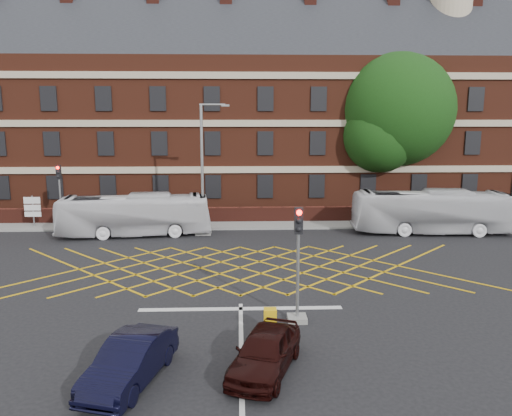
{
  "coord_description": "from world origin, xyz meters",
  "views": [
    {
      "loc": [
        -0.05,
        -22.1,
        7.42
      ],
      "look_at": [
        0.78,
        1.5,
        3.13
      ],
      "focal_mm": 35.0,
      "sensor_mm": 36.0,
      "label": 1
    }
  ],
  "objects_px": {
    "street_lamp": "(204,191)",
    "direction_signs": "(33,208)",
    "deciduous_tree": "(396,118)",
    "traffic_light_near": "(298,275)",
    "bus_right": "(432,212)",
    "car_maroon": "(265,351)",
    "traffic_light_far": "(61,202)",
    "car_navy": "(130,361)",
    "bus_left": "(135,215)",
    "utility_cabinet": "(270,322)"
  },
  "relations": [
    {
      "from": "street_lamp",
      "to": "direction_signs",
      "type": "height_order",
      "value": "street_lamp"
    },
    {
      "from": "deciduous_tree",
      "to": "traffic_light_near",
      "type": "xyz_separation_m",
      "value": [
        -10.12,
        -21.44,
        -5.64
      ]
    },
    {
      "from": "traffic_light_near",
      "to": "direction_signs",
      "type": "bearing_deg",
      "value": 134.37
    },
    {
      "from": "bus_right",
      "to": "deciduous_tree",
      "type": "distance_m",
      "value": 9.61
    },
    {
      "from": "car_maroon",
      "to": "deciduous_tree",
      "type": "xyz_separation_m",
      "value": [
        11.5,
        25.08,
        6.77
      ]
    },
    {
      "from": "car_maroon",
      "to": "traffic_light_far",
      "type": "xyz_separation_m",
      "value": [
        -12.85,
        20.13,
        1.12
      ]
    },
    {
      "from": "car_navy",
      "to": "street_lamp",
      "type": "xyz_separation_m",
      "value": [
        0.87,
        18.31,
        2.15
      ]
    },
    {
      "from": "deciduous_tree",
      "to": "direction_signs",
      "type": "xyz_separation_m",
      "value": [
        -26.26,
        -4.93,
        -6.03
      ]
    },
    {
      "from": "deciduous_tree",
      "to": "traffic_light_near",
      "type": "height_order",
      "value": "deciduous_tree"
    },
    {
      "from": "bus_left",
      "to": "traffic_light_far",
      "type": "height_order",
      "value": "traffic_light_far"
    },
    {
      "from": "bus_right",
      "to": "traffic_light_near",
      "type": "height_order",
      "value": "traffic_light_near"
    },
    {
      "from": "deciduous_tree",
      "to": "direction_signs",
      "type": "height_order",
      "value": "deciduous_tree"
    },
    {
      "from": "deciduous_tree",
      "to": "traffic_light_far",
      "type": "relative_size",
      "value": 2.89
    },
    {
      "from": "bus_left",
      "to": "traffic_light_far",
      "type": "distance_m",
      "value": 6.04
    },
    {
      "from": "bus_left",
      "to": "car_navy",
      "type": "distance_m",
      "value": 18.45
    },
    {
      "from": "traffic_light_near",
      "to": "utility_cabinet",
      "type": "distance_m",
      "value": 2.01
    },
    {
      "from": "car_navy",
      "to": "street_lamp",
      "type": "relative_size",
      "value": 0.47
    },
    {
      "from": "bus_right",
      "to": "car_maroon",
      "type": "xyz_separation_m",
      "value": [
        -11.75,
        -17.58,
        -0.77
      ]
    },
    {
      "from": "bus_left",
      "to": "street_lamp",
      "type": "distance_m",
      "value": 4.62
    },
    {
      "from": "traffic_light_near",
      "to": "street_lamp",
      "type": "bearing_deg",
      "value": 107.07
    },
    {
      "from": "traffic_light_near",
      "to": "bus_left",
      "type": "bearing_deg",
      "value": 122.01
    },
    {
      "from": "bus_right",
      "to": "traffic_light_far",
      "type": "height_order",
      "value": "traffic_light_far"
    },
    {
      "from": "car_navy",
      "to": "deciduous_tree",
      "type": "relative_size",
      "value": 0.32
    },
    {
      "from": "bus_left",
      "to": "traffic_light_far",
      "type": "xyz_separation_m",
      "value": [
        -5.48,
        2.5,
        0.43
      ]
    },
    {
      "from": "bus_right",
      "to": "direction_signs",
      "type": "height_order",
      "value": "bus_right"
    },
    {
      "from": "deciduous_tree",
      "to": "bus_left",
      "type": "bearing_deg",
      "value": -158.43
    },
    {
      "from": "car_navy",
      "to": "utility_cabinet",
      "type": "xyz_separation_m",
      "value": [
        4.16,
        3.01,
        -0.18
      ]
    },
    {
      "from": "direction_signs",
      "to": "traffic_light_near",
      "type": "bearing_deg",
      "value": -45.63
    },
    {
      "from": "bus_right",
      "to": "direction_signs",
      "type": "distance_m",
      "value": 26.64
    },
    {
      "from": "car_maroon",
      "to": "direction_signs",
      "type": "height_order",
      "value": "direction_signs"
    },
    {
      "from": "traffic_light_far",
      "to": "car_navy",
      "type": "bearing_deg",
      "value": -66.42
    },
    {
      "from": "bus_left",
      "to": "bus_right",
      "type": "relative_size",
      "value": 0.94
    },
    {
      "from": "deciduous_tree",
      "to": "traffic_light_far",
      "type": "distance_m",
      "value": 25.48
    },
    {
      "from": "traffic_light_near",
      "to": "car_maroon",
      "type": "bearing_deg",
      "value": -110.74
    },
    {
      "from": "bus_left",
      "to": "car_maroon",
      "type": "bearing_deg",
      "value": -163.3
    },
    {
      "from": "street_lamp",
      "to": "car_navy",
      "type": "bearing_deg",
      "value": -92.72
    },
    {
      "from": "deciduous_tree",
      "to": "traffic_light_far",
      "type": "bearing_deg",
      "value": -168.5
    },
    {
      "from": "car_navy",
      "to": "car_maroon",
      "type": "xyz_separation_m",
      "value": [
        3.85,
        0.48,
        -0.0
      ]
    },
    {
      "from": "utility_cabinet",
      "to": "bus_right",
      "type": "bearing_deg",
      "value": 52.75
    },
    {
      "from": "traffic_light_near",
      "to": "deciduous_tree",
      "type": "bearing_deg",
      "value": 64.73
    },
    {
      "from": "car_navy",
      "to": "utility_cabinet",
      "type": "distance_m",
      "value": 5.14
    },
    {
      "from": "car_navy",
      "to": "street_lamp",
      "type": "height_order",
      "value": "street_lamp"
    },
    {
      "from": "traffic_light_far",
      "to": "direction_signs",
      "type": "relative_size",
      "value": 1.94
    },
    {
      "from": "traffic_light_near",
      "to": "traffic_light_far",
      "type": "relative_size",
      "value": 1.0
    },
    {
      "from": "bus_left",
      "to": "traffic_light_near",
      "type": "bearing_deg",
      "value": -153.96
    },
    {
      "from": "bus_right",
      "to": "traffic_light_far",
      "type": "xyz_separation_m",
      "value": [
        -24.59,
        2.55,
        0.35
      ]
    },
    {
      "from": "deciduous_tree",
      "to": "street_lamp",
      "type": "relative_size",
      "value": 1.49
    },
    {
      "from": "street_lamp",
      "to": "utility_cabinet",
      "type": "height_order",
      "value": "street_lamp"
    },
    {
      "from": "car_navy",
      "to": "car_maroon",
      "type": "relative_size",
      "value": 1.04
    },
    {
      "from": "traffic_light_near",
      "to": "direction_signs",
      "type": "xyz_separation_m",
      "value": [
        -16.14,
        16.51,
        -0.39
      ]
    }
  ]
}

